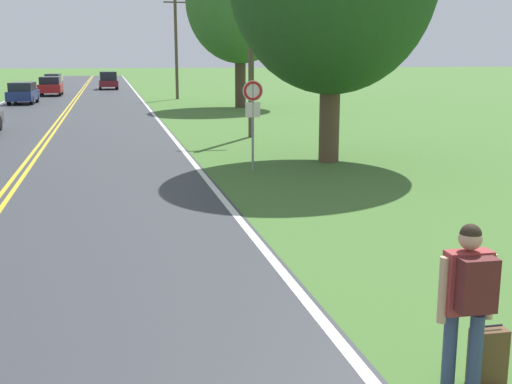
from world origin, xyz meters
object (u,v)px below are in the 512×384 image
tree_behind_sign (240,0)px  car_maroon_suv_distant (108,80)px  car_red_hatchback_receding (51,86)px  suitcase (488,357)px  car_dark_blue_hatchback_mid_far (23,92)px  hitchhiker_person (469,292)px  car_champagne_hatchback_horizon (53,79)px  traffic_sign (253,103)px

tree_behind_sign → car_maroon_suv_distant: size_ratio=2.65×
tree_behind_sign → car_red_hatchback_receding: bearing=129.3°
suitcase → car_dark_blue_hatchback_mid_far: 44.50m
suitcase → car_dark_blue_hatchback_mid_far: bearing=14.1°
tree_behind_sign → car_dark_blue_hatchback_mid_far: tree_behind_sign is taller
hitchhiker_person → car_champagne_hatchback_horizon: hitchhiker_person is taller
car_dark_blue_hatchback_mid_far → car_champagne_hatchback_horizon: (-0.14, 29.23, -0.05)m
car_dark_blue_hatchback_mid_far → car_red_hatchback_receding: (1.11, 9.88, 0.05)m
hitchhiker_person → tree_behind_sign: (5.26, 37.00, 5.84)m
traffic_sign → car_maroon_suv_distant: 50.83m
traffic_sign → car_champagne_hatchback_horizon: bearing=99.7°
hitchhiker_person → traffic_sign: size_ratio=0.66×
hitchhiker_person → car_champagne_hatchback_horizon: size_ratio=0.42×
car_maroon_suv_distant → car_champagne_hatchback_horizon: car_maroon_suv_distant is taller
traffic_sign → suitcase: bearing=-91.9°
suitcase → car_champagne_hatchback_horizon: size_ratio=0.16×
car_dark_blue_hatchback_mid_far → car_red_hatchback_receding: 9.94m
traffic_sign → car_red_hatchback_receding: (-8.95, 40.36, -1.13)m
tree_behind_sign → car_champagne_hatchback_horizon: bearing=112.3°
traffic_sign → tree_behind_sign: (4.49, 23.93, 4.92)m
suitcase → car_champagne_hatchback_horizon: 73.32m
car_red_hatchback_receding → car_maroon_suv_distant: bearing=-25.4°
car_red_hatchback_receding → hitchhiker_person: bearing=-171.2°
suitcase → tree_behind_sign: 37.80m
suitcase → tree_behind_sign: size_ratio=0.06×
tree_behind_sign → car_red_hatchback_receding: 22.07m
traffic_sign → car_dark_blue_hatchback_mid_far: 32.12m
hitchhiker_person → car_dark_blue_hatchback_mid_far: bearing=13.6°
car_red_hatchback_receding → car_champagne_hatchback_horizon: 19.39m
suitcase → car_maroon_suv_distant: bearing=4.9°
hitchhiker_person → car_maroon_suv_distant: (-3.29, 63.72, -0.12)m
hitchhiker_person → car_champagne_hatchback_horizon: 73.38m
hitchhiker_person → car_red_hatchback_receding: (-8.18, 53.42, -0.21)m
traffic_sign → car_dark_blue_hatchback_mid_far: traffic_sign is taller
hitchhiker_person → suitcase: size_ratio=2.67×
tree_behind_sign → car_champagne_hatchback_horizon: size_ratio=2.62×
car_red_hatchback_receding → car_champagne_hatchback_horizon: size_ratio=0.95×
hitchhiker_person → tree_behind_sign: tree_behind_sign is taller
car_red_hatchback_receding → tree_behind_sign: bearing=-140.7°
suitcase → car_maroon_suv_distant: 63.73m
car_dark_blue_hatchback_mid_far → traffic_sign: bearing=-159.0°
car_red_hatchback_receding → car_maroon_suv_distant: (4.89, 10.30, 0.08)m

